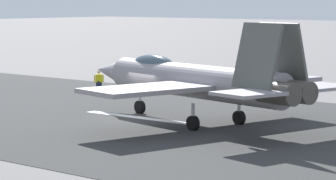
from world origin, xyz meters
name	(u,v)px	position (x,y,z in m)	size (l,w,h in m)	color
ground_plane	(139,118)	(0.00, 0.00, 0.00)	(400.00, 400.00, 0.00)	slate
runway_strip	(139,118)	(-0.02, 0.00, 0.01)	(240.00, 26.00, 0.02)	#333333
fighter_jet	(195,80)	(-3.76, -0.38, 2.38)	(18.15, 14.66, 5.58)	gray
crew_person	(99,81)	(11.02, -7.71, 0.79)	(0.49, 0.57, 1.58)	#1E2338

